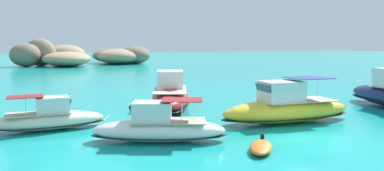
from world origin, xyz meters
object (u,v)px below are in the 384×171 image
at_px(channel_buoy, 288,99).
at_px(islet_large, 55,56).
at_px(motorboat_yellow, 286,109).
at_px(motorboat_cream, 48,119).
at_px(dinghy_tender, 261,147).
at_px(motorboat_red, 170,95).
at_px(motorboat_white, 158,128).
at_px(islet_small, 122,56).

bearing_deg(channel_buoy, islet_large, 103.13).
bearing_deg(motorboat_yellow, islet_large, 98.00).
relative_size(motorboat_cream, channel_buoy, 4.71).
distance_m(islet_large, dinghy_tender, 79.37).
distance_m(motorboat_cream, dinghy_tender, 13.24).
bearing_deg(dinghy_tender, motorboat_red, 88.65).
xyz_separation_m(motorboat_cream, dinghy_tender, (9.49, -9.22, -0.47)).
height_order(motorboat_cream, channel_buoy, motorboat_cream).
height_order(motorboat_red, motorboat_yellow, motorboat_red).
distance_m(motorboat_white, motorboat_cream, 7.62).
distance_m(islet_small, motorboat_cream, 77.44).
bearing_deg(motorboat_red, motorboat_white, -113.74).
bearing_deg(motorboat_white, islet_small, 78.47).
height_order(motorboat_white, dinghy_tender, motorboat_white).
xyz_separation_m(islet_small, motorboat_cream, (-21.68, -74.33, -1.31)).
height_order(motorboat_white, motorboat_yellow, motorboat_yellow).
bearing_deg(motorboat_red, motorboat_yellow, -59.77).
bearing_deg(islet_large, dinghy_tender, -86.41).
bearing_deg(islet_large, motorboat_red, -85.36).
distance_m(motorboat_white, dinghy_tender, 5.64).
bearing_deg(islet_small, motorboat_yellow, -94.91).
xyz_separation_m(motorboat_yellow, channel_buoy, (5.33, 6.59, -0.62)).
relative_size(islet_large, motorboat_white, 2.68).
distance_m(motorboat_cream, motorboat_red, 10.86).
height_order(dinghy_tender, channel_buoy, channel_buoy).
bearing_deg(dinghy_tender, islet_large, 93.59).
bearing_deg(dinghy_tender, motorboat_yellow, 42.91).
bearing_deg(motorboat_white, motorboat_yellow, 7.17).
relative_size(motorboat_red, dinghy_tender, 3.94).
height_order(islet_small, motorboat_yellow, islet_small).
relative_size(motorboat_cream, dinghy_tender, 2.55).
relative_size(motorboat_white, motorboat_cream, 1.11).
bearing_deg(motorboat_red, islet_small, 80.34).
height_order(islet_large, motorboat_red, islet_large).
relative_size(islet_small, motorboat_white, 2.61).
height_order(motorboat_yellow, dinghy_tender, motorboat_yellow).
xyz_separation_m(motorboat_white, dinghy_tender, (4.07, -3.87, -0.52)).
relative_size(motorboat_red, motorboat_yellow, 1.09).
height_order(islet_large, channel_buoy, islet_large).
height_order(motorboat_white, motorboat_cream, motorboat_white).
xyz_separation_m(islet_large, motorboat_yellow, (10.42, -74.12, -1.45)).
xyz_separation_m(motorboat_white, motorboat_red, (4.40, 9.99, 0.28)).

